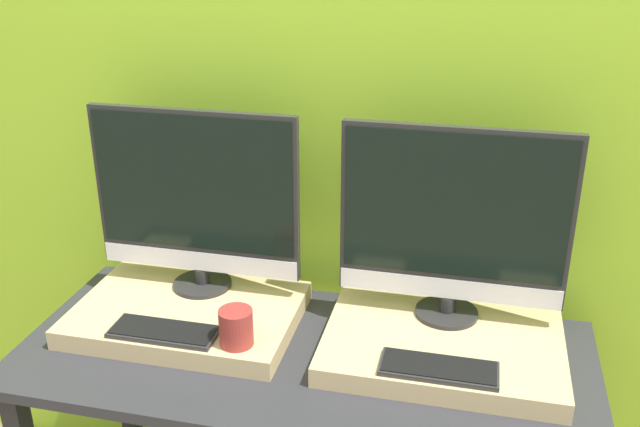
{
  "coord_description": "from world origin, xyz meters",
  "views": [
    {
      "loc": [
        0.4,
        -1.18,
        1.83
      ],
      "look_at": [
        0.0,
        0.51,
        1.09
      ],
      "focal_mm": 40.0,
      "sensor_mm": 36.0,
      "label": 1
    }
  ],
  "objects_px": {
    "monitor_left": "(196,198)",
    "keyboard_right": "(439,368)",
    "monitor_right": "(454,221)",
    "mug": "(236,327)",
    "keyboard_left": "(164,331)"
  },
  "relations": [
    {
      "from": "keyboard_right",
      "to": "monitor_left",
      "type": "bearing_deg",
      "value": 159.54
    },
    {
      "from": "monitor_right",
      "to": "monitor_left",
      "type": "bearing_deg",
      "value": 180.0
    },
    {
      "from": "keyboard_left",
      "to": "mug",
      "type": "distance_m",
      "value": 0.2
    },
    {
      "from": "mug",
      "to": "monitor_right",
      "type": "distance_m",
      "value": 0.61
    },
    {
      "from": "monitor_left",
      "to": "keyboard_right",
      "type": "relative_size",
      "value": 2.1
    },
    {
      "from": "mug",
      "to": "keyboard_right",
      "type": "xyz_separation_m",
      "value": [
        0.5,
        -0.0,
        -0.04
      ]
    },
    {
      "from": "mug",
      "to": "monitor_right",
      "type": "bearing_deg",
      "value": 27.44
    },
    {
      "from": "monitor_right",
      "to": "keyboard_right",
      "type": "relative_size",
      "value": 2.1
    },
    {
      "from": "monitor_right",
      "to": "keyboard_right",
      "type": "height_order",
      "value": "monitor_right"
    },
    {
      "from": "keyboard_left",
      "to": "monitor_left",
      "type": "bearing_deg",
      "value": 90.0
    },
    {
      "from": "keyboard_right",
      "to": "mug",
      "type": "bearing_deg",
      "value": 180.0
    },
    {
      "from": "monitor_left",
      "to": "monitor_right",
      "type": "distance_m",
      "value": 0.7
    },
    {
      "from": "monitor_left",
      "to": "keyboard_right",
      "type": "height_order",
      "value": "monitor_left"
    },
    {
      "from": "keyboard_left",
      "to": "keyboard_right",
      "type": "relative_size",
      "value": 1.0
    },
    {
      "from": "monitor_left",
      "to": "mug",
      "type": "xyz_separation_m",
      "value": [
        0.2,
        -0.26,
        -0.23
      ]
    }
  ]
}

